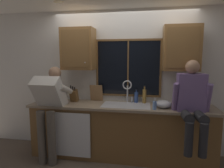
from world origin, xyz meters
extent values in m
cube|color=silver|center=(0.00, 0.06, 1.27)|extent=(5.43, 0.12, 2.55)
cylinder|color=#FFEAB2|center=(-0.91, -0.60, 2.54)|extent=(0.14, 0.14, 0.01)
cube|color=black|center=(0.10, -0.01, 1.52)|extent=(1.10, 0.02, 0.95)
cube|color=brown|center=(0.10, -0.02, 2.02)|extent=(1.17, 0.02, 0.04)
cube|color=brown|center=(0.10, -0.02, 1.03)|extent=(1.17, 0.02, 0.04)
cube|color=brown|center=(-0.47, -0.02, 1.52)|extent=(0.04, 0.02, 0.95)
cube|color=brown|center=(0.67, -0.02, 1.52)|extent=(0.03, 0.02, 0.95)
cube|color=brown|center=(0.10, -0.02, 1.52)|extent=(0.02, 0.02, 0.95)
cube|color=brown|center=(0.00, -0.29, 0.44)|extent=(3.03, 0.58, 0.88)
cube|color=gray|center=(0.00, -0.31, 0.90)|extent=(3.09, 0.62, 0.04)
cube|color=white|center=(-0.74, -0.61, 0.46)|extent=(0.60, 0.02, 0.74)
cube|color=olive|center=(-0.76, -0.17, 1.86)|extent=(0.57, 0.33, 0.72)
cube|color=brown|center=(-0.76, -0.34, 1.86)|extent=(0.49, 0.01, 0.62)
sphere|color=#B2B2B7|center=(-0.59, -0.34, 1.63)|extent=(0.02, 0.02, 0.02)
cube|color=olive|center=(0.96, -0.17, 1.86)|extent=(0.57, 0.33, 0.72)
cube|color=brown|center=(0.96, -0.34, 1.86)|extent=(0.49, 0.01, 0.62)
sphere|color=#B2B2B7|center=(1.13, -0.34, 1.63)|extent=(0.02, 0.02, 0.02)
cube|color=#B7B7BC|center=(0.10, -0.30, 0.91)|extent=(0.80, 0.46, 0.02)
cube|color=#9C9CA0|center=(-0.10, -0.30, 0.81)|extent=(0.36, 0.42, 0.20)
cube|color=#9C9CA0|center=(0.30, -0.30, 0.81)|extent=(0.36, 0.42, 0.20)
cube|color=#B7B7BC|center=(0.10, -0.30, 0.81)|extent=(0.04, 0.42, 0.20)
cylinder|color=silver|center=(0.10, -0.08, 1.07)|extent=(0.03, 0.03, 0.30)
torus|color=silver|center=(0.10, -0.14, 1.24)|extent=(0.16, 0.02, 0.16)
cylinder|color=silver|center=(0.18, -0.08, 0.97)|extent=(0.03, 0.03, 0.09)
cylinder|color=#595147|center=(-1.20, -0.76, 0.44)|extent=(0.13, 0.13, 0.88)
cylinder|color=#595147|center=(-1.03, -0.76, 0.44)|extent=(0.13, 0.13, 0.88)
cube|color=beige|center=(-1.12, -0.60, 1.12)|extent=(0.44, 0.50, 0.61)
sphere|color=#A57A5B|center=(-1.12, -0.39, 1.45)|extent=(0.21, 0.21, 0.21)
cylinder|color=beige|center=(-1.34, -0.42, 1.17)|extent=(0.09, 0.52, 0.26)
cylinder|color=beige|center=(-0.90, -0.42, 1.17)|extent=(0.09, 0.52, 0.26)
cylinder|color=#262628|center=(0.99, -0.69, 0.90)|extent=(0.14, 0.43, 0.16)
cylinder|color=#262628|center=(1.17, -0.69, 0.90)|extent=(0.14, 0.43, 0.16)
cylinder|color=#262628|center=(0.99, -0.91, 0.65)|extent=(0.11, 0.11, 0.46)
cylinder|color=#262628|center=(1.17, -0.91, 0.65)|extent=(0.11, 0.11, 0.46)
cube|color=slate|center=(1.08, -0.47, 1.20)|extent=(0.41, 0.22, 0.56)
sphere|color=#A57A5B|center=(1.08, -0.47, 1.58)|extent=(0.20, 0.20, 0.20)
cylinder|color=slate|center=(0.85, -0.52, 1.12)|extent=(0.08, 0.20, 0.47)
cylinder|color=slate|center=(1.31, -0.52, 1.12)|extent=(0.08, 0.20, 0.47)
cube|color=brown|center=(-0.86, -0.20, 1.02)|extent=(0.12, 0.18, 0.25)
cylinder|color=black|center=(-0.89, -0.26, 1.18)|extent=(0.02, 0.05, 0.09)
cylinder|color=black|center=(-0.86, -0.25, 1.17)|extent=(0.02, 0.04, 0.08)
cylinder|color=black|center=(-0.82, -0.25, 1.16)|extent=(0.02, 0.04, 0.06)
cube|color=#997047|center=(-0.47, -0.08, 1.07)|extent=(0.23, 0.08, 0.30)
ellipsoid|color=#B7B7BC|center=(0.70, -0.36, 0.98)|extent=(0.25, 0.25, 0.13)
cylinder|color=#668CCC|center=(0.56, -0.50, 0.99)|extent=(0.06, 0.06, 0.13)
cylinder|color=silver|center=(0.56, -0.50, 1.07)|extent=(0.02, 0.02, 0.04)
cylinder|color=silver|center=(0.56, -0.52, 1.10)|extent=(0.01, 0.04, 0.01)
cylinder|color=olive|center=(0.40, -0.09, 1.04)|extent=(0.07, 0.07, 0.24)
cylinder|color=brown|center=(0.40, -0.09, 1.19)|extent=(0.03, 0.03, 0.06)
cylinder|color=black|center=(0.40, -0.09, 1.22)|extent=(0.03, 0.03, 0.01)
cylinder|color=#334C8C|center=(0.26, -0.08, 1.01)|extent=(0.07, 0.07, 0.18)
cylinder|color=navy|center=(0.26, -0.08, 1.12)|extent=(0.03, 0.03, 0.05)
cylinder|color=black|center=(0.26, -0.08, 1.15)|extent=(0.03, 0.03, 0.01)
camera|label=1|loc=(0.43, -3.47, 1.72)|focal=31.16mm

